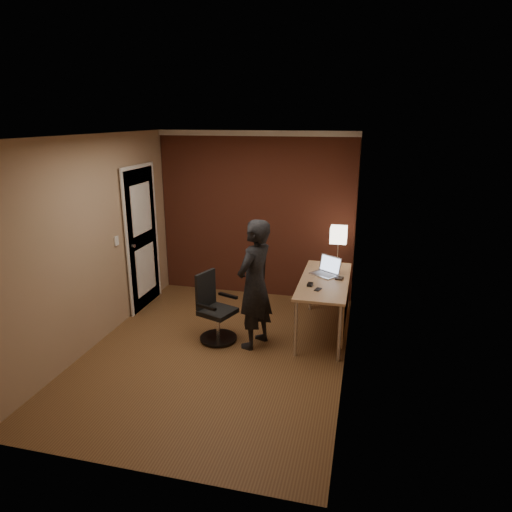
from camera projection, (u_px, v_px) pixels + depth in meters
The scene contains 9 objects.
room at pixel (230, 212), 6.56m from camera, with size 4.00×4.00×4.00m.
desk at pixel (330, 289), 5.75m from camera, with size 0.60×1.50×0.73m.
desk_lamp at pixel (339, 235), 6.19m from camera, with size 0.22×0.22×0.54m.
laptop at pixel (327, 270), 5.89m from camera, with size 0.42×0.40×0.23m.
mouse at pixel (310, 285), 5.50m from camera, with size 0.06×0.10×0.03m, color black.
phone at pixel (318, 289), 5.38m from camera, with size 0.06×0.12×0.01m, color black.
wallet at pixel (339, 278), 5.73m from camera, with size 0.09×0.11×0.02m, color black.
office_chair at pixel (214, 312), 5.64m from camera, with size 0.49×0.54×0.85m.
person at pixel (255, 284), 5.39m from camera, with size 0.57×0.38×1.57m, color black.
Camera 1 is at (1.62, -4.64, 2.68)m, focal length 32.00 mm.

